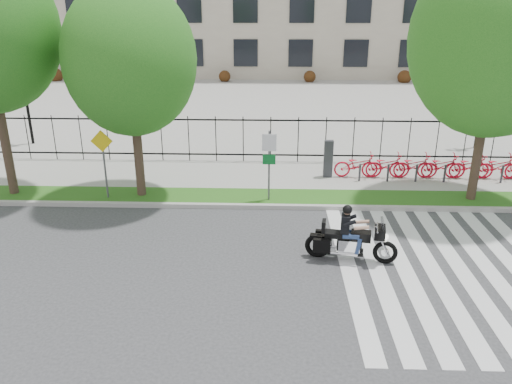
{
  "coord_description": "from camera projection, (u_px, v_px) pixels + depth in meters",
  "views": [
    {
      "loc": [
        0.11,
        -11.98,
        6.7
      ],
      "look_at": [
        -0.42,
        3.0,
        1.03
      ],
      "focal_mm": 35.0,
      "sensor_mm": 36.0,
      "label": 1
    }
  ],
  "objects": [
    {
      "name": "street_tree_1",
      "position": [
        130.0,
        60.0,
        16.61
      ],
      "size": [
        4.46,
        4.46,
        7.38
      ],
      "color": "#3B2820",
      "rests_on": "grass_verge"
    },
    {
      "name": "sign_pole_regulatory",
      "position": [
        269.0,
        157.0,
        17.24
      ],
      "size": [
        0.5,
        0.09,
        2.5
      ],
      "color": "#59595B",
      "rests_on": "grass_verge"
    },
    {
      "name": "street_tree_2",
      "position": [
        496.0,
        39.0,
        15.97
      ],
      "size": [
        5.52,
        5.52,
        8.66
      ],
      "color": "#3B2820",
      "rests_on": "grass_verge"
    },
    {
      "name": "bike_share_station",
      "position": [
        468.0,
        166.0,
        19.81
      ],
      "size": [
        11.13,
        0.87,
        1.5
      ],
      "color": "#2D2D33",
      "rests_on": "sidewalk"
    },
    {
      "name": "plaza",
      "position": [
        272.0,
        100.0,
        36.93
      ],
      "size": [
        80.0,
        34.0,
        0.1
      ],
      "primitive_type": "cube",
      "color": "gray",
      "rests_on": "ground"
    },
    {
      "name": "lamp_post_left",
      "position": [
        23.0,
        81.0,
        24.06
      ],
      "size": [
        1.06,
        0.7,
        4.25
      ],
      "color": "black",
      "rests_on": "ground"
    },
    {
      "name": "sidewalk",
      "position": [
        270.0,
        176.0,
        20.51
      ],
      "size": [
        60.0,
        3.5,
        0.15
      ],
      "primitive_type": "cube",
      "color": "gray",
      "rests_on": "ground"
    },
    {
      "name": "lamp_post_right",
      "position": [
        485.0,
        83.0,
        23.33
      ],
      "size": [
        1.06,
        0.7,
        4.25
      ],
      "color": "black",
      "rests_on": "ground"
    },
    {
      "name": "iron_fence",
      "position": [
        271.0,
        139.0,
        21.77
      ],
      "size": [
        30.0,
        0.06,
        2.0
      ],
      "primitive_type": null,
      "color": "black",
      "rests_on": "sidewalk"
    },
    {
      "name": "sign_pole_warning",
      "position": [
        103.0,
        155.0,
        17.44
      ],
      "size": [
        0.78,
        0.09,
        2.49
      ],
      "color": "#59595B",
      "rests_on": "grass_verge"
    },
    {
      "name": "ground",
      "position": [
        267.0,
        266.0,
        13.57
      ],
      "size": [
        120.0,
        120.0,
        0.0
      ],
      "primitive_type": "plane",
      "color": "#333336",
      "rests_on": "ground"
    },
    {
      "name": "grass_verge",
      "position": [
        269.0,
        198.0,
        18.18
      ],
      "size": [
        60.0,
        1.5,
        0.15
      ],
      "primitive_type": "cube",
      "color": "#1C5415",
      "rests_on": "ground"
    },
    {
      "name": "crosswalk_stripes",
      "position": [
        447.0,
        269.0,
        13.41
      ],
      "size": [
        5.7,
        8.0,
        0.01
      ],
      "primitive_type": null,
      "color": "silver",
      "rests_on": "ground"
    },
    {
      "name": "curb",
      "position": [
        269.0,
        207.0,
        17.38
      ],
      "size": [
        60.0,
        0.2,
        0.15
      ],
      "primitive_type": "cube",
      "color": "#A6A39C",
      "rests_on": "ground"
    },
    {
      "name": "motorcycle_rider",
      "position": [
        351.0,
        238.0,
        13.71
      ],
      "size": [
        2.53,
        0.97,
        1.96
      ],
      "color": "black",
      "rests_on": "ground"
    }
  ]
}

